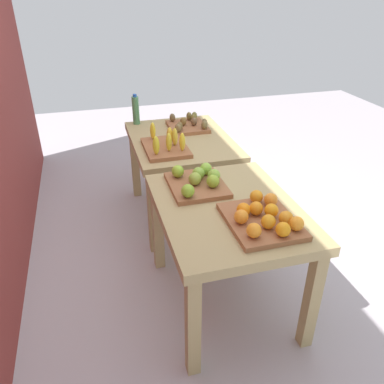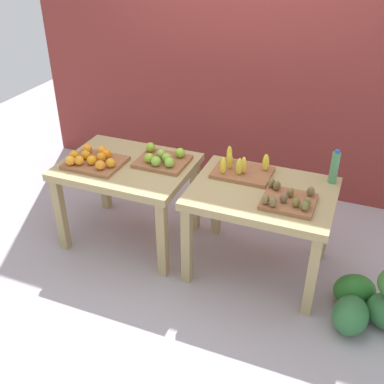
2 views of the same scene
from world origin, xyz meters
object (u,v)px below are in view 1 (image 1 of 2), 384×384
display_table_left (227,221)px  apple_bin (198,181)px  display_table_right (181,150)px  orange_bin (263,218)px  water_bottle (136,110)px  watermelon_pile (184,155)px  kiwi_bin (188,125)px  banana_crate (166,145)px

display_table_left → apple_bin: 0.32m
display_table_right → orange_bin: size_ratio=2.36×
orange_bin → display_table_right: bearing=4.8°
display_table_right → water_bottle: size_ratio=3.89×
display_table_right → watermelon_pile: display_table_right is taller
apple_bin → water_bottle: 1.32m
apple_bin → kiwi_bin: apple_bin is taller
display_table_left → apple_bin: (0.27, 0.10, 0.15)m
apple_bin → banana_crate: (0.64, 0.07, -0.00)m
orange_bin → watermelon_pile: orange_bin is taller
display_table_left → water_bottle: bearing=10.8°
kiwi_bin → water_bottle: 0.49m
water_bottle → banana_crate: bearing=-169.0°
orange_bin → apple_bin: apple_bin is taller
display_table_left → orange_bin: orange_bin is taller
orange_bin → apple_bin: (0.50, 0.22, -0.00)m
watermelon_pile → display_table_right: bearing=163.9°
display_table_left → water_bottle: (1.57, 0.30, 0.23)m
kiwi_bin → banana_crate: bearing=145.7°
orange_bin → banana_crate: (1.14, 0.28, -0.00)m
apple_bin → watermelon_pile: 1.87m
kiwi_bin → orange_bin: bearing=179.8°
orange_bin → water_bottle: water_bottle is taller
orange_bin → watermelon_pile: (2.24, -0.14, -0.60)m
water_bottle → display_table_left: bearing=-169.2°
apple_bin → banana_crate: 0.64m
display_table_right → orange_bin: 1.36m
display_table_left → banana_crate: bearing=10.6°
apple_bin → water_bottle: water_bottle is taller
banana_crate → display_table_left: bearing=-169.4°
orange_bin → apple_bin: 0.55m
display_table_left → banana_crate: 0.93m
apple_bin → watermelon_pile: (1.74, -0.36, -0.60)m
display_table_right → apple_bin: 0.87m
display_table_left → apple_bin: size_ratio=2.54×
kiwi_bin → apple_bin: bearing=168.1°
orange_bin → kiwi_bin: (1.56, -0.00, -0.01)m
display_table_left → display_table_right: same height
display_table_right → watermelon_pile: size_ratio=1.73×
display_table_left → apple_bin: apple_bin is taller
display_table_right → orange_bin: (-1.35, -0.11, 0.15)m
display_table_left → watermelon_pile: display_table_left is taller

